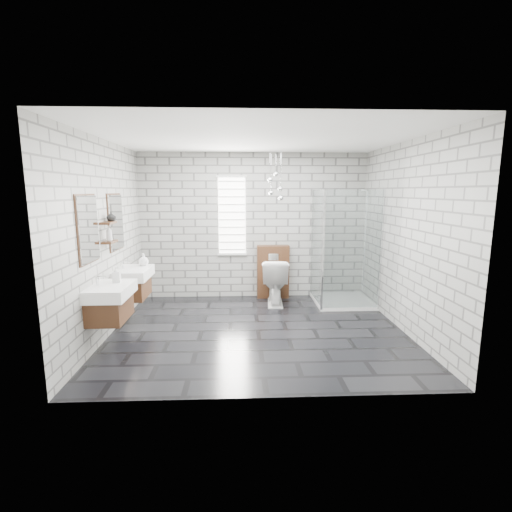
{
  "coord_description": "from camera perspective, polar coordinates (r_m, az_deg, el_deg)",
  "views": [
    {
      "loc": [
        -0.25,
        -5.13,
        2.0
      ],
      "look_at": [
        -0.01,
        0.35,
        1.04
      ],
      "focal_mm": 26.0,
      "sensor_mm": 36.0,
      "label": 1
    }
  ],
  "objects": [
    {
      "name": "soap_bottle_a",
      "position": [
        5.06,
        -20.71,
        -2.65
      ],
      "size": [
        0.11,
        0.11,
        0.21
      ],
      "primitive_type": "imported",
      "rotation": [
        0.0,
        0.0,
        0.19
      ],
      "color": "#B2B2B2",
      "rests_on": "vanity_left"
    },
    {
      "name": "cistern_panel",
      "position": [
        7.02,
        2.61,
        -2.41
      ],
      "size": [
        0.6,
        0.2,
        1.0
      ],
      "primitive_type": "cube",
      "color": "#482916",
      "rests_on": "floor"
    },
    {
      "name": "shower_enclosure",
      "position": [
        6.72,
        12.71,
        -3.18
      ],
      "size": [
        1.0,
        1.0,
        2.03
      ],
      "color": "white",
      "rests_on": "floor"
    },
    {
      "name": "soap_bottle_b",
      "position": [
        6.06,
        -16.92,
        -0.53
      ],
      "size": [
        0.18,
        0.18,
        0.19
      ],
      "primitive_type": "imported",
      "rotation": [
        0.0,
        0.0,
        -0.26
      ],
      "color": "#B2B2B2",
      "rests_on": "vanity_right"
    },
    {
      "name": "vanity_right",
      "position": [
        5.93,
        -18.67,
        -2.71
      ],
      "size": [
        0.47,
        0.7,
        1.57
      ],
      "color": "#482916",
      "rests_on": "wall_left"
    },
    {
      "name": "vase",
      "position": [
        5.49,
        -21.39,
        5.7
      ],
      "size": [
        0.16,
        0.16,
        0.13
      ],
      "primitive_type": "imported",
      "rotation": [
        0.0,
        0.0,
        -0.34
      ],
      "color": "#B2B2B2",
      "rests_on": "shelf_upper"
    },
    {
      "name": "ceiling",
      "position": [
        5.19,
        0.33,
        17.79
      ],
      "size": [
        4.2,
        3.6,
        0.02
      ],
      "primitive_type": "cube",
      "color": "white",
      "rests_on": "wall_back"
    },
    {
      "name": "wall_left",
      "position": [
        5.5,
        -22.24,
        2.4
      ],
      "size": [
        0.02,
        3.6,
        2.7
      ],
      "primitive_type": "cube",
      "color": "#A2A29C",
      "rests_on": "floor"
    },
    {
      "name": "shelf_upper",
      "position": [
        5.4,
        -21.78,
        4.77
      ],
      "size": [
        0.14,
        0.3,
        0.03
      ],
      "primitive_type": "cube",
      "color": "#482916",
      "rests_on": "wall_left"
    },
    {
      "name": "shelf_lower",
      "position": [
        5.43,
        -21.6,
        2.04
      ],
      "size": [
        0.14,
        0.3,
        0.03
      ],
      "primitive_type": "cube",
      "color": "#482916",
      "rests_on": "wall_left"
    },
    {
      "name": "flush_plate",
      "position": [
        6.86,
        2.71,
        -0.15
      ],
      "size": [
        0.18,
        0.01,
        0.12
      ],
      "primitive_type": "cube",
      "color": "silver",
      "rests_on": "cistern_panel"
    },
    {
      "name": "vanity_left",
      "position": [
        4.99,
        -21.89,
        -5.24
      ],
      "size": [
        0.47,
        0.7,
        1.57
      ],
      "color": "#482916",
      "rests_on": "wall_left"
    },
    {
      "name": "toilet",
      "position": [
        6.66,
        2.91,
        -3.89
      ],
      "size": [
        0.51,
        0.83,
        0.82
      ],
      "primitive_type": "imported",
      "rotation": [
        0.0,
        0.0,
        3.08
      ],
      "color": "white",
      "rests_on": "floor"
    },
    {
      "name": "wall_front",
      "position": [
        3.4,
        1.79,
        -1.11
      ],
      "size": [
        4.2,
        0.02,
        2.7
      ],
      "primitive_type": "cube",
      "color": "#A2A29C",
      "rests_on": "floor"
    },
    {
      "name": "floor",
      "position": [
        5.52,
        0.3,
        -11.43
      ],
      "size": [
        4.2,
        3.6,
        0.02
      ],
      "primitive_type": "cube",
      "color": "black",
      "rests_on": "ground"
    },
    {
      "name": "wall_back",
      "position": [
        6.98,
        -0.41,
        4.58
      ],
      "size": [
        4.2,
        0.02,
        2.7
      ],
      "primitive_type": "cube",
      "color": "#A2A29C",
      "rests_on": "floor"
    },
    {
      "name": "soap_bottle_c",
      "position": [
        5.39,
        -21.67,
        3.25
      ],
      "size": [
        0.1,
        0.1,
        0.21
      ],
      "primitive_type": "imported",
      "rotation": [
        0.0,
        0.0,
        0.3
      ],
      "color": "#B2B2B2",
      "rests_on": "shelf_lower"
    },
    {
      "name": "window",
      "position": [
        6.93,
        -3.73,
        6.19
      ],
      "size": [
        0.56,
        0.05,
        1.48
      ],
      "color": "white",
      "rests_on": "wall_back"
    },
    {
      "name": "wall_right",
      "position": [
        5.69,
        22.09,
        2.64
      ],
      "size": [
        0.02,
        3.6,
        2.7
      ],
      "primitive_type": "cube",
      "color": "#A2A29C",
      "rests_on": "floor"
    },
    {
      "name": "pendant_cluster",
      "position": [
        6.54,
        3.02,
        10.68
      ],
      "size": [
        0.28,
        0.23,
        0.86
      ],
      "color": "silver",
      "rests_on": "ceiling"
    }
  ]
}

